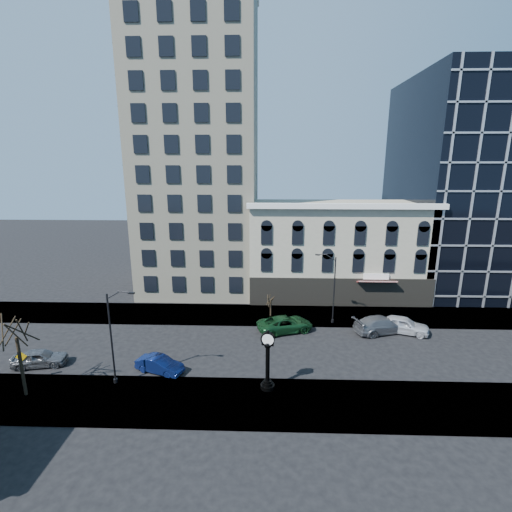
{
  "coord_description": "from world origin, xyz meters",
  "views": [
    {
      "loc": [
        3.17,
        -31.5,
        16.88
      ],
      "look_at": [
        2.0,
        4.0,
        8.0
      ],
      "focal_mm": 26.0,
      "sensor_mm": 36.0,
      "label": 1
    }
  ],
  "objects_px": {
    "street_clock": "(268,362)",
    "car_near_a": "(40,358)",
    "car_near_b": "(160,365)",
    "warning_sign": "(22,361)",
    "street_lamp_near": "(116,313)"
  },
  "relations": [
    {
      "from": "warning_sign",
      "to": "car_near_b",
      "type": "height_order",
      "value": "warning_sign"
    },
    {
      "from": "warning_sign",
      "to": "car_near_a",
      "type": "relative_size",
      "value": 0.59
    },
    {
      "from": "car_near_b",
      "to": "street_lamp_near",
      "type": "bearing_deg",
      "value": 147.25
    },
    {
      "from": "car_near_a",
      "to": "car_near_b",
      "type": "xyz_separation_m",
      "value": [
        10.52,
        -0.61,
        -0.07
      ]
    },
    {
      "from": "warning_sign",
      "to": "car_near_b",
      "type": "distance_m",
      "value": 10.52
    },
    {
      "from": "street_clock",
      "to": "street_lamp_near",
      "type": "distance_m",
      "value": 11.98
    },
    {
      "from": "warning_sign",
      "to": "car_near_a",
      "type": "distance_m",
      "value": 2.73
    },
    {
      "from": "street_clock",
      "to": "car_near_a",
      "type": "relative_size",
      "value": 1.11
    },
    {
      "from": "car_near_a",
      "to": "car_near_b",
      "type": "distance_m",
      "value": 10.54
    },
    {
      "from": "warning_sign",
      "to": "car_near_b",
      "type": "relative_size",
      "value": 0.63
    },
    {
      "from": "street_clock",
      "to": "car_near_b",
      "type": "relative_size",
      "value": 1.19
    },
    {
      "from": "warning_sign",
      "to": "car_near_a",
      "type": "xyz_separation_m",
      "value": [
        -0.24,
        2.47,
        -1.14
      ]
    },
    {
      "from": "street_clock",
      "to": "car_near_a",
      "type": "xyz_separation_m",
      "value": [
        -19.49,
        2.79,
        -1.56
      ]
    },
    {
      "from": "street_lamp_near",
      "to": "car_near_a",
      "type": "relative_size",
      "value": 1.8
    },
    {
      "from": "car_near_a",
      "to": "warning_sign",
      "type": "bearing_deg",
      "value": 173.54
    }
  ]
}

